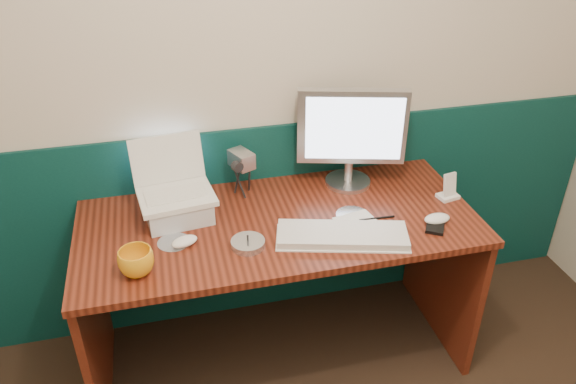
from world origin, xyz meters
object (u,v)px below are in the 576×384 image
object	(u,v)px
desk	(280,291)
laptop	(173,172)
keyboard	(342,236)
mug	(136,262)
camcorder	(242,171)
monitor	(351,137)

from	to	relation	value
desk	laptop	size ratio (longest dim) A/B	5.50
laptop	keyboard	world-z (taller)	laptop
mug	camcorder	bearing A→B (deg)	44.72
laptop	mug	distance (m)	0.40
monitor	mug	bearing A→B (deg)	-140.00
desk	laptop	bearing A→B (deg)	163.35
laptop	keyboard	xyz separation A→B (m)	(0.60, -0.30, -0.19)
mug	camcorder	distance (m)	0.64
laptop	mug	world-z (taller)	laptop
desk	monitor	distance (m)	0.74
keyboard	camcorder	bearing A→B (deg)	141.55
desk	monitor	xyz separation A→B (m)	(0.36, 0.22, 0.61)
keyboard	mug	world-z (taller)	mug
laptop	camcorder	bearing A→B (deg)	15.97
desk	keyboard	distance (m)	0.48
laptop	camcorder	world-z (taller)	laptop
desk	keyboard	size ratio (longest dim) A/B	3.25
camcorder	laptop	bearing A→B (deg)	178.30
desk	laptop	distance (m)	0.71
monitor	camcorder	bearing A→B (deg)	-167.53
desk	camcorder	world-z (taller)	camcorder
monitor	mug	world-z (taller)	monitor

